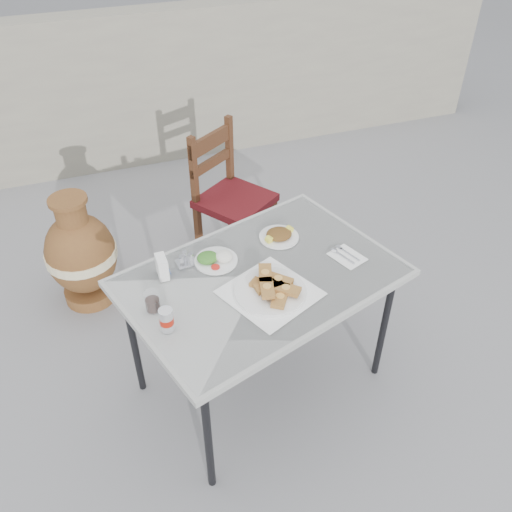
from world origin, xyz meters
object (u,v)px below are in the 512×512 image
object	(u,v)px
condiment_caddy	(186,260)
pide_plate	(270,287)
cafe_table	(261,283)
chair	(230,197)
soda_can	(166,320)
salad_rice_plate	(215,258)
salad_chopped_plate	(279,235)
terracotta_urn	(81,254)
cola_glass	(152,302)
napkin_holder	(162,267)

from	to	relation	value
condiment_caddy	pide_plate	bearing A→B (deg)	-47.48
cafe_table	chair	size ratio (longest dim) A/B	1.52
soda_can	salad_rice_plate	bearing A→B (deg)	48.86
salad_chopped_plate	soda_can	size ratio (longest dim) A/B	1.88
cafe_table	terracotta_urn	distance (m)	1.25
pide_plate	cola_glass	world-z (taller)	cola_glass
cola_glass	condiment_caddy	bearing A→B (deg)	50.62
napkin_holder	condiment_caddy	world-z (taller)	napkin_holder
salad_chopped_plate	cola_glass	size ratio (longest dim) A/B	2.12
salad_rice_plate	terracotta_urn	size ratio (longest dim) A/B	0.28
cafe_table	cola_glass	size ratio (longest dim) A/B	15.17
salad_chopped_plate	soda_can	bearing A→B (deg)	-147.19
pide_plate	salad_rice_plate	distance (m)	0.32
cafe_table	condiment_caddy	size ratio (longest dim) A/B	14.93
pide_plate	soda_can	xyz separation A→B (m)	(-0.45, -0.06, 0.02)
salad_rice_plate	soda_can	size ratio (longest dim) A/B	1.94
salad_rice_plate	chair	world-z (taller)	chair
chair	terracotta_urn	bearing A→B (deg)	151.60
salad_rice_plate	condiment_caddy	distance (m)	0.13
cola_glass	napkin_holder	world-z (taller)	napkin_holder
napkin_holder	terracotta_urn	bearing A→B (deg)	112.62
pide_plate	terracotta_urn	bearing A→B (deg)	125.00
salad_chopped_plate	chair	size ratio (longest dim) A/B	0.21
soda_can	napkin_holder	world-z (taller)	same
salad_rice_plate	cola_glass	size ratio (longest dim) A/B	2.19
salad_rice_plate	salad_chopped_plate	xyz separation A→B (m)	(0.34, 0.07, -0.00)
condiment_caddy	chair	bearing A→B (deg)	61.10
napkin_holder	chair	distance (m)	1.11
pide_plate	condiment_caddy	distance (m)	0.42
pide_plate	condiment_caddy	size ratio (longest dim) A/B	4.96
salad_rice_plate	salad_chopped_plate	size ratio (longest dim) A/B	1.03
cafe_table	terracotta_urn	xyz separation A→B (m)	(-0.75, 0.94, -0.34)
cafe_table	salad_rice_plate	bearing A→B (deg)	136.15
salad_rice_plate	soda_can	distance (m)	0.45
condiment_caddy	terracotta_urn	size ratio (longest dim) A/B	0.13
soda_can	chair	size ratio (longest dim) A/B	0.11
pide_plate	soda_can	bearing A→B (deg)	-172.73
chair	cafe_table	bearing A→B (deg)	-134.02
cafe_table	salad_chopped_plate	bearing A→B (deg)	52.39
cola_glass	salad_rice_plate	bearing A→B (deg)	32.75
terracotta_urn	salad_chopped_plate	bearing A→B (deg)	-37.77
pide_plate	cola_glass	bearing A→B (deg)	171.71
cafe_table	condiment_caddy	distance (m)	0.35
pide_plate	salad_chopped_plate	world-z (taller)	pide_plate
cafe_table	salad_chopped_plate	size ratio (longest dim) A/B	7.17
soda_can	terracotta_urn	size ratio (longest dim) A/B	0.14
salad_rice_plate	soda_can	xyz separation A→B (m)	(-0.29, -0.34, 0.03)
pide_plate	salad_chopped_plate	size ratio (longest dim) A/B	2.38
soda_can	condiment_caddy	bearing A→B (deg)	65.68
cafe_table	salad_rice_plate	size ratio (longest dim) A/B	6.93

